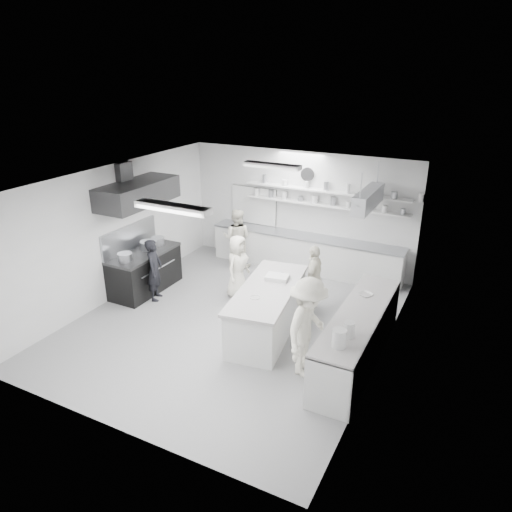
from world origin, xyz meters
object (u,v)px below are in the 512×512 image
at_px(stove, 145,272).
at_px(right_counter, 358,338).
at_px(cook_stove, 154,270).
at_px(cook_back, 237,238).
at_px(back_counter, 304,253).
at_px(prep_island, 268,311).

bearing_deg(stove, right_counter, -6.52).
bearing_deg(cook_stove, cook_back, -37.13).
bearing_deg(stove, cook_stove, -27.35).
bearing_deg(stove, back_counter, 43.99).
height_order(back_counter, cook_stove, cook_stove).
xyz_separation_m(back_counter, cook_back, (-1.68, -0.55, 0.32)).
xyz_separation_m(stove, cook_back, (1.22, 2.25, 0.33)).
bearing_deg(cook_stove, prep_island, -114.29).
relative_size(prep_island, cook_stove, 1.75).
distance_m(stove, cook_stove, 0.63).
distance_m(right_counter, prep_island, 1.87).
distance_m(stove, cook_back, 2.58).
distance_m(stove, prep_island, 3.41).
height_order(prep_island, cook_back, cook_back).
bearing_deg(cook_back, prep_island, 116.96).
bearing_deg(prep_island, cook_stove, 168.44).
relative_size(stove, prep_island, 0.72).
relative_size(back_counter, right_counter, 1.52).
height_order(right_counter, prep_island, right_counter).
relative_size(right_counter, cook_stove, 2.31).
bearing_deg(stove, prep_island, -6.91).
distance_m(prep_island, cook_stove, 2.89).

